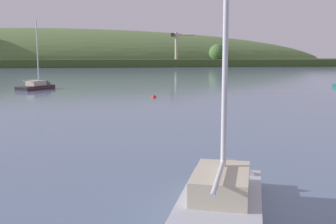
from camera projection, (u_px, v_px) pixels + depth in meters
far_shoreline_hill at (47, 65)px, 220.38m from camera, size 415.47×129.75×39.69m
dockside_crane at (177, 51)px, 192.00m from camera, size 11.04×5.43×16.04m
sailboat_near_mooring at (40, 87)px, 63.53m from camera, size 6.27×6.83×11.65m
sailboat_far_left at (223, 199)px, 14.30m from camera, size 5.70×7.92×11.59m
mooring_buoy_midchannel at (154, 98)px, 50.83m from camera, size 0.63×0.63×0.71m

